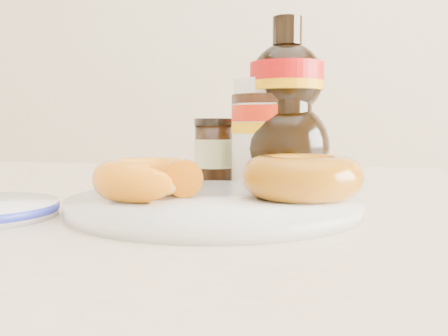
% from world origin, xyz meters
% --- Properties ---
extents(dining_table, '(1.40, 0.90, 0.75)m').
position_xyz_m(dining_table, '(0.00, 0.10, 0.67)').
color(dining_table, beige).
rests_on(dining_table, ground).
extents(plate, '(0.26, 0.26, 0.01)m').
position_xyz_m(plate, '(-0.03, 0.04, 0.76)').
color(plate, white).
rests_on(plate, dining_table).
extents(donut_bitten, '(0.11, 0.11, 0.03)m').
position_xyz_m(donut_bitten, '(-0.09, 0.03, 0.78)').
color(donut_bitten, orange).
rests_on(donut_bitten, plate).
extents(donut_whole, '(0.13, 0.13, 0.04)m').
position_xyz_m(donut_whole, '(0.05, 0.05, 0.78)').
color(donut_whole, '#975709').
rests_on(donut_whole, plate).
extents(nutella_jar, '(0.10, 0.10, 0.13)m').
position_xyz_m(nutella_jar, '(0.00, 0.24, 0.82)').
color(nutella_jar, white).
rests_on(nutella_jar, dining_table).
extents(syrup_bottle, '(0.13, 0.13, 0.21)m').
position_xyz_m(syrup_bottle, '(0.03, 0.23, 0.85)').
color(syrup_bottle, black).
rests_on(syrup_bottle, dining_table).
extents(dark_jar, '(0.05, 0.05, 0.09)m').
position_xyz_m(dark_jar, '(-0.07, 0.28, 0.79)').
color(dark_jar, black).
rests_on(dark_jar, dining_table).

